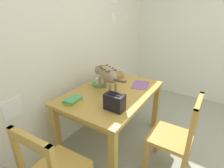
% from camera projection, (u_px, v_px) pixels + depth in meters
% --- Properties ---
extents(wall_rear, '(4.70, 0.11, 2.50)m').
position_uv_depth(wall_rear, '(70.00, 47.00, 2.23)').
color(wall_rear, silver).
rests_on(wall_rear, ground_plane).
extents(dining_table, '(1.30, 0.88, 0.75)m').
position_uv_depth(dining_table, '(112.00, 98.00, 2.21)').
color(dining_table, '#B68E3D').
rests_on(dining_table, ground_plane).
extents(cat, '(0.36, 0.61, 0.32)m').
position_uv_depth(cat, '(106.00, 74.00, 2.10)').
color(cat, '#958160').
rests_on(cat, dining_table).
extents(saucer_bowl, '(0.19, 0.19, 0.03)m').
position_uv_depth(saucer_bowl, '(99.00, 84.00, 2.35)').
color(saucer_bowl, '#419446').
rests_on(saucer_bowl, dining_table).
extents(coffee_mug, '(0.13, 0.09, 0.08)m').
position_uv_depth(coffee_mug, '(99.00, 80.00, 2.33)').
color(coffee_mug, white).
rests_on(coffee_mug, saucer_bowl).
extents(magazine, '(0.33, 0.27, 0.01)m').
position_uv_depth(magazine, '(141.00, 85.00, 2.35)').
color(magazine, '#895791').
rests_on(magazine, dining_table).
extents(book_stack, '(0.20, 0.15, 0.05)m').
position_uv_depth(book_stack, '(73.00, 100.00, 1.90)').
color(book_stack, yellow).
rests_on(book_stack, dining_table).
extents(wicker_basket, '(0.26, 0.26, 0.08)m').
position_uv_depth(wicker_basket, '(114.00, 76.00, 2.55)').
color(wicker_basket, '#9D6A38').
rests_on(wicker_basket, dining_table).
extents(toaster, '(0.12, 0.20, 0.18)m').
position_uv_depth(toaster, '(114.00, 102.00, 1.75)').
color(toaster, black).
rests_on(toaster, dining_table).
extents(wooden_chair_far, '(0.42, 0.42, 0.94)m').
position_uv_depth(wooden_chair_far, '(175.00, 137.00, 1.84)').
color(wooden_chair_far, '#BA8939').
rests_on(wooden_chair_far, ground_plane).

